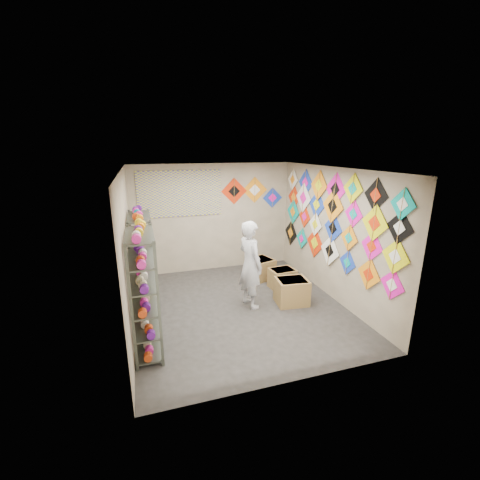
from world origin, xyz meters
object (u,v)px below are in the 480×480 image
object	(u,v)px
shelf_rack_back	(143,264)
carton_b	(282,279)
shopkeeper	(250,264)
carton_a	(292,291)
shelf_rack_front	(144,292)
carton_c	(261,268)

from	to	relation	value
shelf_rack_back	carton_b	size ratio (longest dim) A/B	3.49
shopkeeper	carton_a	world-z (taller)	shopkeeper
shopkeeper	carton_b	world-z (taller)	shopkeeper
carton_a	shelf_rack_back	bearing A→B (deg)	174.09
shelf_rack_front	carton_b	xyz separation A→B (m)	(2.97, 1.43, -0.73)
carton_b	shelf_rack_back	bearing A→B (deg)	177.34
shelf_rack_front	shopkeeper	distance (m)	2.18
shopkeeper	carton_b	distance (m)	1.30
carton_b	carton_a	bearing A→B (deg)	-105.20
carton_a	carton_c	distance (m)	1.43
carton_b	carton_c	size ratio (longest dim) A/B	0.97
shelf_rack_front	carton_c	distance (m)	3.51
shopkeeper	carton_c	distance (m)	1.58
shelf_rack_front	shelf_rack_back	xyz separation A→B (m)	(0.00, 1.30, 0.00)
shelf_rack_front	shelf_rack_back	size ratio (longest dim) A/B	1.00
shelf_rack_front	shopkeeper	size ratio (longest dim) A/B	1.09
carton_a	carton_c	world-z (taller)	carton_a
shelf_rack_back	carton_a	distance (m)	2.98
shelf_rack_back	carton_a	world-z (taller)	shelf_rack_back
carton_c	carton_b	bearing A→B (deg)	-86.55
shelf_rack_back	carton_c	world-z (taller)	shelf_rack_back
carton_a	shelf_rack_front	bearing A→B (deg)	-160.10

